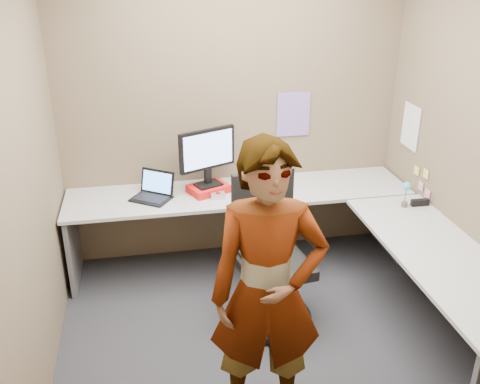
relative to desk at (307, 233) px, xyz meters
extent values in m
plane|color=#27282C|center=(-0.44, -0.39, -0.59)|extent=(3.00, 3.00, 0.00)
plane|color=brown|center=(-0.44, 0.91, 0.76)|extent=(3.00, 0.00, 3.00)
plane|color=brown|center=(1.06, -0.39, 0.76)|extent=(0.00, 2.70, 2.70)
plane|color=brown|center=(-1.94, -0.39, 0.76)|extent=(0.00, 2.70, 2.70)
cube|color=#ACACAC|center=(-0.44, 0.59, 0.13)|extent=(2.96, 0.65, 0.03)
cube|color=#ACACAC|center=(0.74, -0.71, 0.13)|extent=(0.65, 1.91, 0.03)
cube|color=#59595B|center=(-1.88, 0.59, -0.24)|extent=(0.04, 0.60, 0.70)
cube|color=#59595B|center=(1.00, 0.59, -0.24)|extent=(0.04, 0.60, 0.70)
cube|color=red|center=(-0.70, 0.62, 0.17)|extent=(0.39, 0.35, 0.06)
cube|color=black|center=(-0.70, 0.62, 0.21)|extent=(0.26, 0.23, 0.02)
cube|color=black|center=(-0.70, 0.64, 0.29)|extent=(0.07, 0.06, 0.13)
cube|color=black|center=(-0.70, 0.64, 0.53)|extent=(0.49, 0.24, 0.35)
cube|color=#8BACF0|center=(-0.69, 0.62, 0.53)|extent=(0.43, 0.19, 0.29)
cube|color=black|center=(-1.19, 0.55, 0.15)|extent=(0.38, 0.36, 0.02)
cube|color=black|center=(-1.13, 0.64, 0.26)|extent=(0.29, 0.23, 0.20)
cube|color=#4D95F6|center=(-1.13, 0.64, 0.26)|extent=(0.25, 0.19, 0.16)
cube|color=#B7B7BC|center=(-0.64, 0.48, 0.16)|extent=(0.12, 0.08, 0.04)
sphere|color=red|center=(-0.64, 0.47, 0.19)|extent=(0.04, 0.04, 0.04)
cone|color=white|center=(-0.19, 0.42, 0.17)|extent=(0.10, 0.10, 0.06)
cube|color=black|center=(0.96, 0.03, 0.17)|extent=(0.15, 0.04, 0.05)
cylinder|color=brown|center=(0.83, 0.04, 0.16)|extent=(0.05, 0.05, 0.04)
cylinder|color=#338C3F|center=(0.83, 0.04, 0.25)|extent=(0.01, 0.01, 0.14)
sphere|color=#3DBCD7|center=(0.83, 0.04, 0.32)|extent=(0.07, 0.07, 0.07)
cube|color=#846BB7|center=(0.11, 0.90, 0.71)|extent=(0.30, 0.01, 0.40)
cube|color=white|center=(1.05, 0.51, 0.66)|extent=(0.01, 0.28, 0.38)
cube|color=#F2E059|center=(1.05, 0.16, 0.36)|extent=(0.01, 0.07, 0.07)
cube|color=pink|center=(1.05, 0.21, 0.23)|extent=(0.01, 0.07, 0.07)
cube|color=pink|center=(1.05, 0.09, 0.21)|extent=(0.01, 0.07, 0.07)
cube|color=#F2E059|center=(1.05, 0.31, 0.33)|extent=(0.01, 0.07, 0.07)
cylinder|color=black|center=(-0.34, -0.29, -0.55)|extent=(0.61, 0.61, 0.04)
cylinder|color=black|center=(-0.34, -0.29, -0.31)|extent=(0.07, 0.07, 0.43)
cube|color=black|center=(-0.34, -0.29, -0.08)|extent=(0.57, 0.57, 0.08)
cube|color=black|center=(-0.38, -0.06, 0.28)|extent=(0.48, 0.13, 0.60)
cube|color=black|center=(-0.61, -0.34, 0.11)|extent=(0.09, 0.33, 0.03)
cube|color=black|center=(-0.07, -0.25, 0.11)|extent=(0.09, 0.33, 0.03)
imported|color=#999399|center=(-0.60, -1.16, 0.30)|extent=(0.70, 0.51, 1.78)
camera|label=1|loc=(-1.21, -3.57, 2.02)|focal=40.00mm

